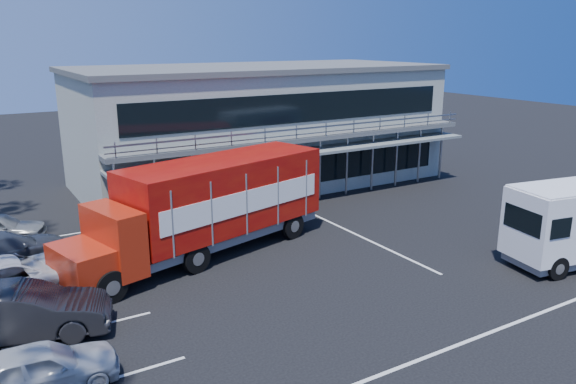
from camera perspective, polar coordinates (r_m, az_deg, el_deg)
ground at (r=22.98m, az=8.24°, el=-7.63°), size 120.00×120.00×0.00m
building at (r=35.71m, az=-3.03°, el=6.87°), size 22.40×12.00×7.30m
red_truck at (r=23.77m, az=-8.01°, el=-1.20°), size 12.18×5.67×4.00m
parked_car_a at (r=16.49m, az=-23.87°, el=-16.06°), size 4.00×1.75×1.34m
parked_car_b at (r=19.25m, az=-25.26°, el=-11.02°), size 5.35×3.12×1.67m
parked_car_c at (r=22.22m, az=-26.19°, el=-7.83°), size 5.80×3.36×1.52m
parked_car_d at (r=25.18m, az=-26.89°, el=-5.34°), size 5.36×3.05×1.46m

